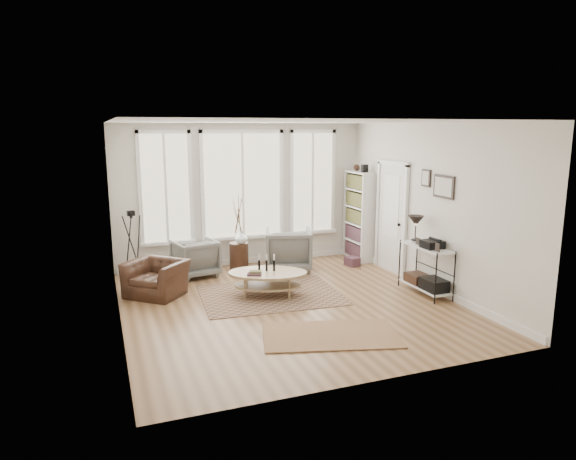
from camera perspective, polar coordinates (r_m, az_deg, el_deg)
name	(u,v)px	position (r m, az deg, el deg)	size (l,w,h in m)	color
room	(290,217)	(8.07, 0.23, 1.43)	(5.50, 5.54, 2.90)	#966E49
bay_window	(243,187)	(10.57, -5.05, 4.74)	(4.14, 0.12, 2.24)	tan
door	(391,215)	(10.24, 11.42, 1.60)	(0.09, 1.06, 2.22)	silver
bookcase	(359,216)	(11.12, 7.89, 1.61)	(0.31, 0.85, 2.06)	white
low_shelf	(426,265)	(9.09, 15.04, -3.73)	(0.38, 1.08, 1.30)	white
wall_art	(439,184)	(8.98, 16.42, 4.88)	(0.04, 0.88, 0.44)	black
rug_main	(271,295)	(8.84, -1.95, -7.20)	(2.33, 1.75, 0.01)	brown
rug_runner	(331,335)	(7.23, 4.76, -11.51)	(1.85, 1.03, 0.01)	brown
coffee_table	(267,277)	(8.71, -2.32, -5.26)	(1.54, 1.26, 0.61)	#A0875E
armchair_left	(195,258)	(10.01, -10.27, -3.06)	(0.76, 0.79, 0.72)	slate
armchair_right	(288,249)	(10.26, 0.03, -2.17)	(0.89, 0.92, 0.83)	slate
side_table	(239,233)	(10.19, -5.52, -0.35)	(0.38, 0.38, 1.58)	#372117
vase	(241,237)	(10.13, -5.22, -0.83)	(0.24, 0.24, 0.25)	silver
accent_chair	(156,278)	(9.02, -14.42, -5.22)	(0.92, 0.80, 0.60)	#372117
tripod_camera	(133,249)	(9.95, -16.84, -1.98)	(0.46, 0.46, 1.32)	black
book_stack_near	(352,261)	(10.71, 7.15, -3.48)	(0.22, 0.28, 0.18)	maroon
book_stack_far	(353,263)	(10.68, 7.25, -3.65)	(0.17, 0.21, 0.14)	maroon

